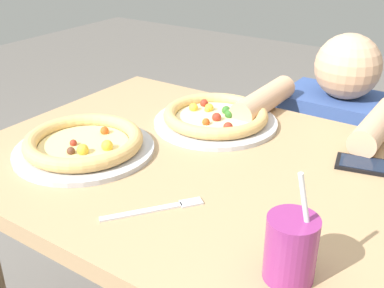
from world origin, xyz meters
name	(u,v)px	position (x,y,z in m)	size (l,w,h in m)	color
dining_table	(217,211)	(0.00, 0.00, 0.63)	(1.15, 0.80, 0.75)	tan
pizza_near	(84,144)	(-0.30, -0.12, 0.77)	(0.33, 0.33, 0.05)	#B7B7BC
pizza_far	(216,117)	(-0.13, 0.20, 0.77)	(0.33, 0.33, 0.04)	#B7B7BC
drink_cup_colored	(291,248)	(0.28, -0.25, 0.81)	(0.08, 0.08, 0.19)	#8C2D72
fork	(158,209)	(-0.01, -0.22, 0.75)	(0.14, 0.17, 0.00)	silver
cell_phone	(371,166)	(0.29, 0.19, 0.75)	(0.16, 0.11, 0.01)	black
diner_seated	(329,185)	(0.09, 0.57, 0.45)	(0.39, 0.51, 0.95)	#333847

